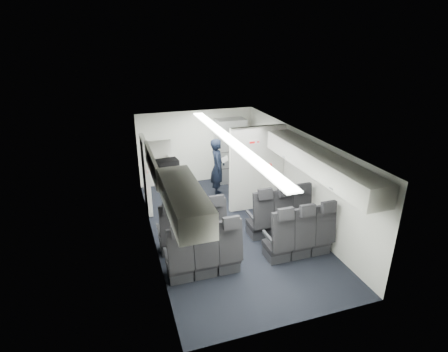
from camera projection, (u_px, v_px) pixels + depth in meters
cabin_shell at (230, 184)px, 7.59m from camera, size 3.41×6.01×2.16m
seat_row_front at (238, 224)px, 7.38m from camera, size 3.33×0.56×1.24m
seat_row_mid at (254, 247)px, 6.59m from camera, size 3.33×0.56×1.24m
overhead_bin_left_rear at (184, 200)px, 5.14m from camera, size 0.53×1.80×0.40m
overhead_bin_left_front_open at (163, 168)px, 6.72m from camera, size 0.64×1.70×0.72m
overhead_bin_right_rear at (345, 178)px, 5.95m from camera, size 0.53×1.80×0.40m
overhead_bin_right_front at (295, 149)px, 7.49m from camera, size 0.53×1.70×0.40m
bulkhead_partition at (257, 168)px, 8.59m from camera, size 1.40×0.15×2.13m
galley_unit at (230, 151)px, 10.32m from camera, size 0.85×0.52×1.90m
boarding_door at (146, 174)px, 8.55m from camera, size 0.12×1.27×1.86m
flight_attendant at (218, 168)px, 9.39m from camera, size 0.51×0.66×1.62m
carry_on_bag at (168, 166)px, 6.62m from camera, size 0.42×0.32×0.23m
papers at (225, 159)px, 9.31m from camera, size 0.20×0.08×0.14m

